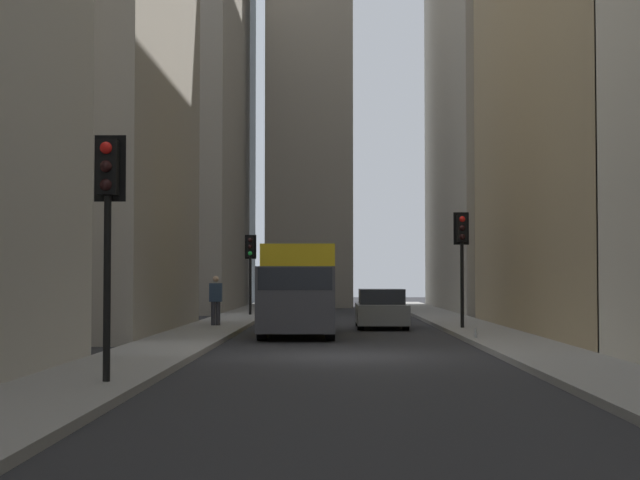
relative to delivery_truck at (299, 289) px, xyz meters
The scene contains 14 objects.
ground_plane 8.05m from the delivery_truck, 169.81° to the right, with size 135.00×135.00×0.00m, color #262628.
sidewalk_right 8.50m from the delivery_truck, 158.30° to the left, with size 90.00×2.20×0.14m, color gray.
sidewalk_left 9.87m from the delivery_truck, 142.86° to the right, with size 90.00×2.20×0.14m, color gray.
building_left_far 29.44m from the delivery_truck, 28.07° to the right, with size 19.57×10.00×32.32m.
building_right_far 29.27m from the delivery_truck, 21.60° to the left, with size 15.21×10.00×33.37m.
building_right_midfar 12.24m from the delivery_truck, 81.26° to the left, with size 12.58×10.00×18.81m.
church_spire 34.81m from the delivery_truck, ahead, with size 5.82×5.82×35.99m.
delivery_truck is the anchor object (origin of this frame).
hatchback_grey 5.47m from the delivery_truck, 31.17° to the right, with size 4.30×1.78×1.42m.
traffic_light_foreground 15.00m from the delivery_truck, 169.89° to the left, with size 0.43×0.52×4.04m.
traffic_light_midblock 14.21m from the delivery_truck, 11.02° to the left, with size 0.43×0.52×3.64m.
traffic_light_far_junction 6.12m from the delivery_truck, 66.03° to the right, with size 0.43×0.52×3.90m.
pedestrian 4.96m from the delivery_truck, 38.44° to the left, with size 0.26×0.44×1.74m.
discarded_bottle 6.08m from the delivery_truck, 121.82° to the right, with size 0.07×0.07×0.27m.
Camera 1 is at (-22.74, 0.34, 1.83)m, focal length 54.82 mm.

